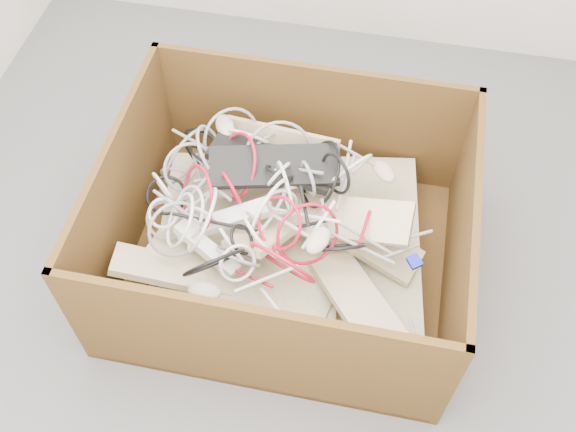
% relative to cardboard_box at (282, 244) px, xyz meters
% --- Properties ---
extents(ground, '(3.00, 3.00, 0.00)m').
position_rel_cardboard_box_xyz_m(ground, '(-0.03, -0.08, -0.14)').
color(ground, '#58595B').
rests_on(ground, ground).
extents(room_shell, '(3.04, 3.04, 2.50)m').
position_rel_cardboard_box_xyz_m(room_shell, '(-0.03, -0.08, 1.11)').
color(room_shell, silver).
rests_on(room_shell, ground).
extents(cardboard_box, '(1.23, 1.02, 0.59)m').
position_rel_cardboard_box_xyz_m(cardboard_box, '(0.00, 0.00, 0.00)').
color(cardboard_box, '#3E280F').
rests_on(cardboard_box, ground).
extents(keyboard_pile, '(1.07, 0.83, 0.33)m').
position_rel_cardboard_box_xyz_m(keyboard_pile, '(0.04, 0.00, 0.15)').
color(keyboard_pile, beige).
rests_on(keyboard_pile, cardboard_box).
extents(mice_scatter, '(0.71, 0.80, 0.19)m').
position_rel_cardboard_box_xyz_m(mice_scatter, '(-0.01, -0.05, 0.21)').
color(mice_scatter, '#BDAE98').
rests_on(mice_scatter, keyboard_pile).
extents(power_strip_left, '(0.32, 0.18, 0.13)m').
position_rel_cardboard_box_xyz_m(power_strip_left, '(-0.17, -0.08, 0.22)').
color(power_strip_left, silver).
rests_on(power_strip_left, keyboard_pile).
extents(power_strip_right, '(0.26, 0.17, 0.09)m').
position_rel_cardboard_box_xyz_m(power_strip_right, '(-0.22, -0.18, 0.18)').
color(power_strip_right, silver).
rests_on(power_strip_right, keyboard_pile).
extents(vga_plug, '(0.06, 0.06, 0.03)m').
position_rel_cardboard_box_xyz_m(vga_plug, '(0.47, -0.11, 0.20)').
color(vga_plug, '#0C15BD').
rests_on(vga_plug, keyboard_pile).
extents(cable_tangle, '(1.03, 0.85, 0.49)m').
position_rel_cardboard_box_xyz_m(cable_tangle, '(-0.14, 0.03, 0.25)').
color(cable_tangle, black).
rests_on(cable_tangle, keyboard_pile).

